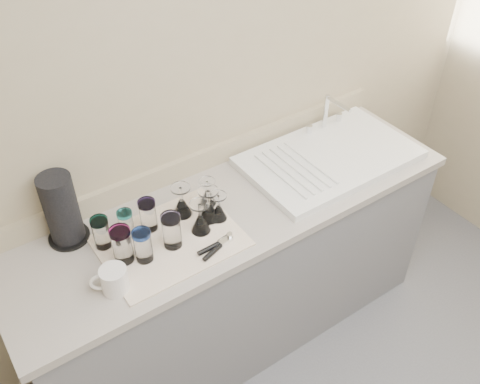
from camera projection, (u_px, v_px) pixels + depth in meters
counter_unit at (235, 272)px, 2.62m from camera, size 2.06×0.62×0.90m
sink_unit at (329, 157)px, 2.55m from camera, size 0.82×0.50×0.22m
dish_towel at (170, 241)px, 2.15m from camera, size 0.55×0.42×0.01m
tumbler_teal at (101, 232)px, 2.08m from camera, size 0.07×0.07×0.14m
tumbler_cyan at (126, 224)px, 2.13m from camera, size 0.06×0.06×0.12m
tumbler_purple at (148, 215)px, 2.15m from camera, size 0.07×0.07×0.14m
tumbler_magenta at (122, 245)px, 2.01m from camera, size 0.08×0.08×0.16m
tumbler_blue at (143, 245)px, 2.02m from camera, size 0.07×0.07×0.14m
tumbler_lavender at (172, 230)px, 2.07m from camera, size 0.08×0.08×0.15m
goblet_back_left at (182, 205)px, 2.23m from camera, size 0.08×0.08×0.15m
goblet_back_right at (208, 196)px, 2.29m from camera, size 0.07×0.07×0.13m
goblet_front_left at (200, 221)px, 2.16m from camera, size 0.08×0.08×0.14m
goblet_front_right at (219, 210)px, 2.22m from camera, size 0.07×0.07×0.13m
goblet_extra at (209, 209)px, 2.21m from camera, size 0.09×0.09×0.15m
can_opener at (216, 246)px, 2.10m from camera, size 0.16×0.07×0.02m
white_mug at (113, 280)px, 1.93m from camera, size 0.15×0.13×0.10m
paper_towel_roll at (62, 210)px, 2.07m from camera, size 0.16×0.16×0.31m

